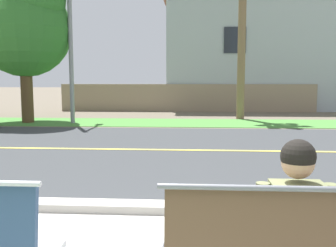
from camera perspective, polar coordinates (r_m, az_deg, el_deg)
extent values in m
plane|color=#665B4C|center=(10.33, 0.57, -2.49)|extent=(140.00, 140.00, 0.00)
cube|color=#ADA89E|center=(4.83, -3.29, -12.44)|extent=(44.00, 0.30, 0.11)
cube|color=#383A3D|center=(8.85, 0.03, -3.99)|extent=(52.00, 8.00, 0.01)
cube|color=#E0CC4C|center=(8.85, 0.03, -3.96)|extent=(48.00, 0.14, 0.01)
cube|color=#478438|center=(14.41, 1.49, 0.12)|extent=(48.00, 2.80, 0.02)
cube|color=brown|center=(2.56, 23.44, -15.03)|extent=(2.01, 0.12, 0.52)
cylinder|color=slate|center=(2.46, 23.82, -9.02)|extent=(2.09, 0.04, 0.04)
cylinder|color=#333D56|center=(2.91, 15.68, -16.29)|extent=(0.15, 0.42, 0.15)
cylinder|color=#333D56|center=(2.95, 19.25, -16.09)|extent=(0.15, 0.42, 0.15)
cube|color=#6B7047|center=(2.68, 18.61, -13.78)|extent=(0.34, 0.20, 0.52)
cylinder|color=#6B7047|center=(2.65, 13.89, -13.44)|extent=(0.09, 0.09, 0.46)
cylinder|color=#6B7047|center=(2.75, 22.96, -12.97)|extent=(0.09, 0.09, 0.46)
sphere|color=tan|center=(2.58, 18.87, -5.56)|extent=(0.21, 0.21, 0.21)
sphere|color=black|center=(2.58, 18.91, -4.69)|extent=(0.22, 0.22, 0.22)
cylinder|color=gray|center=(14.74, -14.44, 14.07)|extent=(0.16, 0.16, 7.20)
cylinder|color=brown|center=(15.36, -20.35, 4.13)|extent=(0.44, 0.44, 2.16)
sphere|color=#2D6B28|center=(15.45, -20.71, 12.96)|extent=(3.46, 3.46, 3.46)
sphere|color=#2D6B28|center=(15.21, -19.75, 17.07)|extent=(2.42, 2.42, 2.42)
cylinder|color=brown|center=(16.17, 11.02, 13.90)|extent=(0.32, 0.32, 7.44)
cube|color=gray|center=(19.62, 2.79, 3.86)|extent=(13.00, 0.36, 1.40)
cube|color=#A3ADB2|center=(23.37, 16.12, 10.36)|extent=(12.55, 6.40, 6.54)
cube|color=#232833|center=(19.77, 9.99, 12.21)|extent=(1.10, 0.06, 1.30)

